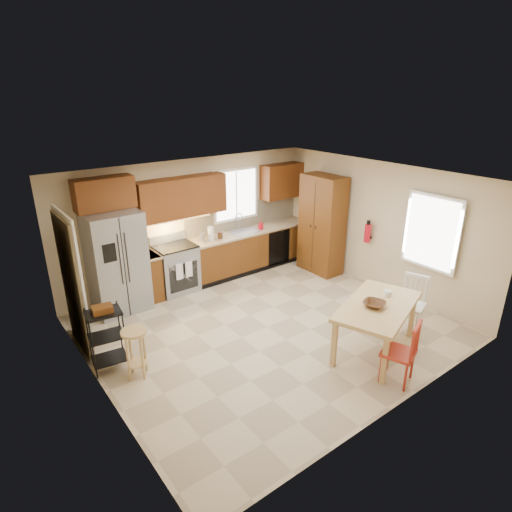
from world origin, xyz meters
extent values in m
plane|color=tan|center=(0.00, 0.00, 0.00)|extent=(5.50, 5.50, 0.00)
cube|color=silver|center=(0.00, 0.00, 2.50)|extent=(5.50, 5.00, 0.02)
cube|color=#CCB793|center=(0.00, 2.50, 1.25)|extent=(5.50, 0.02, 2.50)
cube|color=#CCB793|center=(0.00, -2.50, 1.25)|extent=(5.50, 0.02, 2.50)
cube|color=#CCB793|center=(-2.75, 0.00, 1.25)|extent=(0.02, 5.00, 2.50)
cube|color=#CCB793|center=(2.75, 0.00, 1.25)|extent=(0.02, 5.00, 2.50)
cube|color=gray|center=(-1.70, 2.12, 0.91)|extent=(0.92, 0.75, 1.82)
cube|color=gray|center=(-0.55, 2.19, 0.46)|extent=(0.76, 0.63, 0.92)
cube|color=#5C3011|center=(-1.10, 2.20, 0.45)|extent=(0.30, 0.60, 0.90)
cube|color=#5C3011|center=(1.29, 2.20, 0.45)|extent=(2.92, 0.60, 0.90)
cube|color=black|center=(1.85, 1.91, 0.45)|extent=(0.60, 0.02, 0.78)
cube|color=beige|center=(1.29, 2.48, 1.18)|extent=(2.92, 0.03, 0.55)
cube|color=#602E10|center=(-1.70, 2.33, 2.10)|extent=(1.00, 0.35, 0.55)
cube|color=#602E10|center=(-0.25, 2.33, 1.83)|extent=(1.80, 0.35, 0.75)
cube|color=#602E10|center=(2.25, 2.33, 1.83)|extent=(1.00, 0.35, 0.75)
cube|color=white|center=(1.10, 2.48, 1.65)|extent=(1.12, 0.04, 1.12)
cube|color=gray|center=(1.10, 2.20, 0.86)|extent=(0.62, 0.46, 0.16)
cube|color=#FFBF66|center=(-0.55, 2.30, 1.43)|extent=(1.60, 0.30, 0.01)
imported|color=red|center=(1.48, 2.10, 1.00)|extent=(0.09, 0.09, 0.19)
cylinder|color=silver|center=(0.25, 2.15, 1.04)|extent=(0.12, 0.12, 0.28)
cylinder|color=gray|center=(0.05, 2.15, 0.99)|extent=(0.11, 0.11, 0.18)
cylinder|color=#4F2F15|center=(0.45, 2.12, 0.97)|extent=(0.10, 0.10, 0.14)
cube|color=#5C3011|center=(2.43, 1.20, 1.05)|extent=(0.50, 0.95, 2.10)
cylinder|color=red|center=(2.63, 0.15, 1.10)|extent=(0.12, 0.12, 0.36)
cube|color=white|center=(2.68, -1.15, 1.45)|extent=(0.04, 1.02, 1.32)
cube|color=#8C7A59|center=(-2.67, 1.30, 1.05)|extent=(0.04, 0.95, 2.10)
imported|color=#4F2F15|center=(0.78, -1.51, 0.78)|extent=(0.41, 0.41, 0.08)
cylinder|color=silver|center=(1.23, -1.41, 0.81)|extent=(0.15, 0.15, 0.14)
camera|label=1|loc=(-3.94, -4.88, 3.78)|focal=30.00mm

